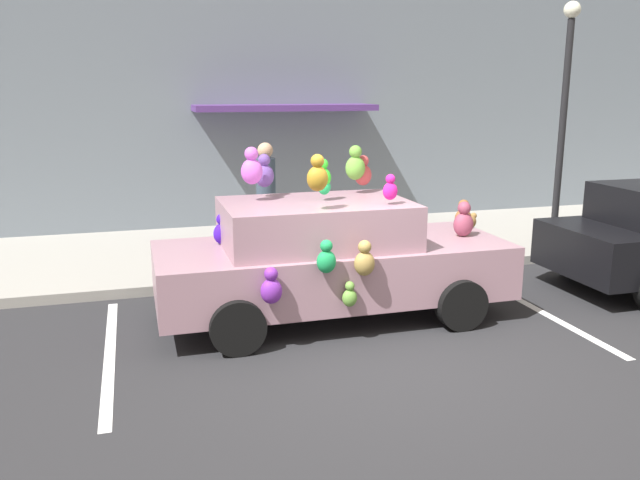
{
  "coord_description": "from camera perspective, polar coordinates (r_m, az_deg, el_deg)",
  "views": [
    {
      "loc": [
        -2.56,
        -6.2,
        2.92
      ],
      "look_at": [
        -0.15,
        2.06,
        0.9
      ],
      "focal_mm": 36.33,
      "sensor_mm": 36.0,
      "label": 1
    }
  ],
  "objects": [
    {
      "name": "ground_plane",
      "position": [
        7.32,
        5.78,
        -10.38
      ],
      "size": [
        60.0,
        60.0,
        0.0
      ],
      "primitive_type": "plane",
      "color": "#262628"
    },
    {
      "name": "sidewalk",
      "position": [
        11.84,
        -3.26,
        -0.72
      ],
      "size": [
        24.0,
        4.0,
        0.15
      ],
      "primitive_type": "cube",
      "color": "gray",
      "rests_on": "ground"
    },
    {
      "name": "storefront_building",
      "position": [
        13.6,
        -5.52,
        14.3
      ],
      "size": [
        24.0,
        1.25,
        6.4
      ],
      "color": "slate",
      "rests_on": "ground"
    },
    {
      "name": "parking_stripe_front",
      "position": [
        9.32,
        18.43,
        -5.73
      ],
      "size": [
        0.12,
        3.6,
        0.01
      ],
      "primitive_type": "cube",
      "color": "silver",
      "rests_on": "ground"
    },
    {
      "name": "parking_stripe_rear",
      "position": [
        7.78,
        -18.03,
        -9.5
      ],
      "size": [
        0.12,
        3.6,
        0.01
      ],
      "primitive_type": "cube",
      "color": "silver",
      "rests_on": "ground"
    },
    {
      "name": "plush_covered_car",
      "position": [
        8.28,
        0.77,
        -1.51
      ],
      "size": [
        4.48,
        2.04,
        2.22
      ],
      "color": "gray",
      "rests_on": "ground"
    },
    {
      "name": "teddy_bear_on_sidewalk",
      "position": [
        11.35,
        12.89,
        0.45
      ],
      "size": [
        0.37,
        0.31,
        0.71
      ],
      "color": "#9E723D",
      "rests_on": "sidewalk"
    },
    {
      "name": "street_lamp_post",
      "position": [
        12.08,
        20.73,
        11.28
      ],
      "size": [
        0.28,
        0.28,
        4.19
      ],
      "color": "black",
      "rests_on": "sidewalk"
    },
    {
      "name": "pedestrian_near_shopfront",
      "position": [
        10.97,
        -4.76,
        3.38
      ],
      "size": [
        0.33,
        0.33,
        1.9
      ],
      "color": "#344251",
      "rests_on": "sidewalk"
    }
  ]
}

